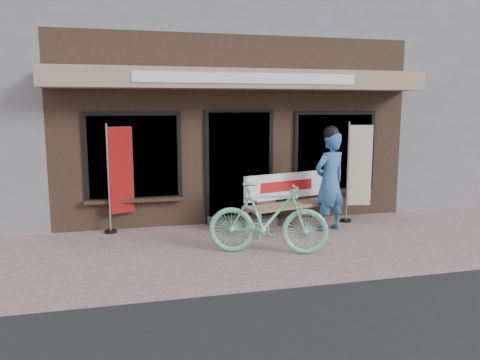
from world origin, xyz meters
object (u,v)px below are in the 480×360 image
object	(u,v)px
person	(330,179)
nobori_red	(119,176)
menu_stand	(266,200)
bench	(290,197)
nobori_cream	(358,171)
bicycle	(268,218)

from	to	relation	value
person	nobori_red	xyz separation A→B (m)	(-3.73, 0.83, 0.07)
person	menu_stand	distance (m)	1.36
bench	nobori_cream	distance (m)	1.54
bench	person	distance (m)	0.80
bench	menu_stand	distance (m)	0.67
nobori_cream	menu_stand	size ratio (longest dim) A/B	2.27
person	menu_stand	bearing A→B (deg)	119.86
bench	person	size ratio (longest dim) A/B	1.02
bench	bicycle	world-z (taller)	bicycle
bench	nobori_cream	world-z (taller)	nobori_cream
nobori_cream	person	bearing A→B (deg)	-137.81
person	nobori_cream	xyz separation A→B (m)	(0.80, 0.45, 0.07)
nobori_red	bicycle	bearing A→B (deg)	-60.76
bicycle	nobori_red	size ratio (longest dim) A/B	0.94
nobori_red	person	bearing A→B (deg)	-32.79
nobori_red	bench	bearing A→B (deg)	-31.08
nobori_cream	nobori_red	bearing A→B (deg)	-172.28
nobori_cream	menu_stand	bearing A→B (deg)	-179.85
bicycle	menu_stand	size ratio (longest dim) A/B	2.14
menu_stand	nobori_cream	bearing A→B (deg)	-26.34
nobori_cream	menu_stand	xyz separation A→B (m)	(-1.74, 0.38, -0.57)
nobori_cream	bicycle	bearing A→B (deg)	-134.06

